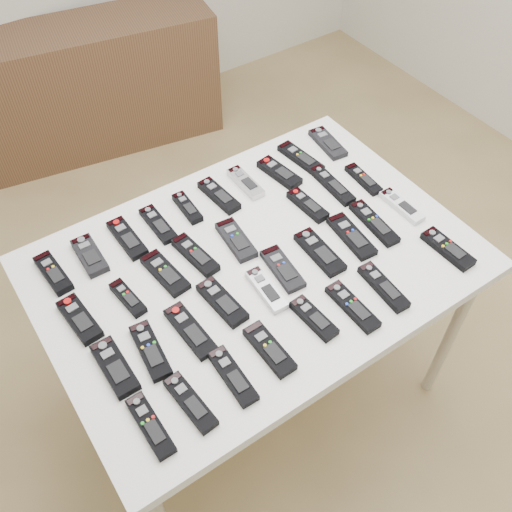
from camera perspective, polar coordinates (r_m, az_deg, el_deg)
ground at (r=2.37m, az=1.92°, el=-11.24°), size 4.00×4.00×0.00m
table at (r=1.72m, az=-0.00°, el=-1.69°), size 1.25×0.88×0.78m
sideboard at (r=3.29m, az=-16.51°, el=15.73°), size 1.42×0.61×0.69m
remote_0 at (r=1.73m, az=-19.61°, el=-1.62°), size 0.06×0.17×0.02m
remote_1 at (r=1.75m, az=-16.29°, el=0.04°), size 0.07×0.16×0.02m
remote_2 at (r=1.77m, az=-12.76°, el=1.76°), size 0.06×0.18×0.02m
remote_3 at (r=1.79m, az=-9.76°, el=3.15°), size 0.05×0.17×0.02m
remote_4 at (r=1.83m, az=-6.88°, el=4.82°), size 0.05×0.14×0.02m
remote_5 at (r=1.86m, az=-3.73°, el=6.05°), size 0.07×0.18×0.02m
remote_6 at (r=1.90m, az=-1.05°, el=7.34°), size 0.05×0.16×0.02m
remote_7 at (r=1.94m, az=2.35°, el=8.32°), size 0.08×0.17×0.02m
remote_8 at (r=2.00m, az=4.49°, el=9.74°), size 0.07×0.19×0.02m
remote_9 at (r=2.08m, az=7.18°, el=11.14°), size 0.08×0.18×0.02m
remote_10 at (r=1.61m, az=-17.22°, el=-6.05°), size 0.07×0.17×0.02m
remote_11 at (r=1.62m, az=-12.69°, el=-4.11°), size 0.05×0.14×0.02m
remote_12 at (r=1.66m, az=-9.08°, el=-1.69°), size 0.08×0.18×0.02m
remote_13 at (r=1.69m, az=-6.09°, el=0.11°), size 0.07×0.18×0.02m
remote_14 at (r=1.72m, az=-2.00°, el=1.63°), size 0.08×0.17×0.02m
remote_15 at (r=1.83m, az=5.18°, el=5.10°), size 0.06×0.16×0.02m
remote_16 at (r=1.91m, az=7.62°, el=7.05°), size 0.05×0.20×0.02m
remote_17 at (r=1.95m, az=10.68°, el=7.56°), size 0.05×0.16×0.02m
remote_18 at (r=1.50m, az=-13.93°, el=-10.74°), size 0.06×0.17×0.02m
remote_19 at (r=1.51m, az=-10.51°, el=-9.27°), size 0.07×0.18×0.02m
remote_20 at (r=1.53m, az=-6.58°, el=-7.41°), size 0.07×0.19×0.02m
remote_21 at (r=1.57m, az=-3.41°, el=-4.60°), size 0.07×0.18×0.02m
remote_22 at (r=1.60m, az=1.03°, el=-3.37°), size 0.06×0.16×0.02m
remote_23 at (r=1.65m, az=2.67°, el=-1.28°), size 0.08×0.17×0.02m
remote_24 at (r=1.70m, az=6.38°, el=0.40°), size 0.07×0.19×0.02m
remote_25 at (r=1.75m, az=9.53°, el=1.98°), size 0.08×0.19×0.02m
remote_26 at (r=1.80m, az=11.73°, el=3.26°), size 0.06×0.20×0.02m
remote_27 at (r=1.88m, az=14.37°, el=4.86°), size 0.05×0.17×0.02m
remote_28 at (r=1.41m, az=-10.51°, el=-16.32°), size 0.05×0.17×0.02m
remote_29 at (r=1.43m, az=-6.58°, el=-14.33°), size 0.06×0.17×0.02m
remote_30 at (r=1.45m, az=-2.34°, el=-11.89°), size 0.05×0.18×0.02m
remote_31 at (r=1.49m, az=1.35°, el=-9.29°), size 0.06×0.17×0.02m
remote_32 at (r=1.55m, az=5.80°, el=-6.21°), size 0.06×0.15×0.02m
remote_33 at (r=1.58m, az=9.63°, el=-5.01°), size 0.05×0.18×0.02m
remote_34 at (r=1.64m, az=12.62°, el=-3.03°), size 0.06×0.18×0.02m
remote_35 at (r=1.79m, az=18.62°, el=0.70°), size 0.06×0.17×0.02m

